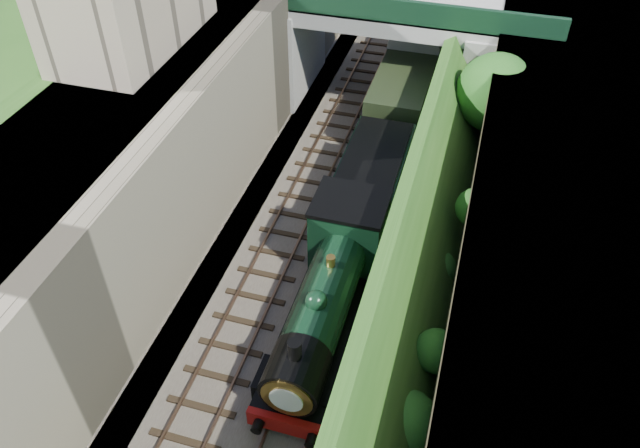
% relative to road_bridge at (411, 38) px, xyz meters
% --- Properties ---
extents(trackbed, '(10.00, 90.00, 0.20)m').
position_rel_road_bridge_xyz_m(trackbed, '(-0.94, -4.00, -3.98)').
color(trackbed, '#473F38').
rests_on(trackbed, ground).
extents(retaining_wall, '(1.00, 90.00, 7.00)m').
position_rel_road_bridge_xyz_m(retaining_wall, '(-6.44, -4.00, -0.58)').
color(retaining_wall, '#756B56').
rests_on(retaining_wall, ground).
extents(street_plateau_left, '(6.00, 90.00, 7.00)m').
position_rel_road_bridge_xyz_m(street_plateau_left, '(-9.94, -4.00, -0.58)').
color(street_plateau_left, '#262628').
rests_on(street_plateau_left, ground).
extents(street_plateau_right, '(8.00, 90.00, 6.25)m').
position_rel_road_bridge_xyz_m(street_plateau_right, '(8.56, -4.00, -0.95)').
color(street_plateau_right, '#262628').
rests_on(street_plateau_right, ground).
extents(embankment_slope, '(4.47, 90.00, 6.36)m').
position_rel_road_bridge_xyz_m(embankment_slope, '(4.01, -6.68, -1.39)').
color(embankment_slope, '#1E4714').
rests_on(embankment_slope, ground).
extents(track_left, '(2.50, 90.00, 0.20)m').
position_rel_road_bridge_xyz_m(track_left, '(-2.94, -4.00, -3.83)').
color(track_left, black).
rests_on(track_left, trackbed).
extents(track_right, '(2.50, 90.00, 0.20)m').
position_rel_road_bridge_xyz_m(track_right, '(0.26, -4.00, -3.83)').
color(track_right, black).
rests_on(track_right, trackbed).
extents(road_bridge, '(16.00, 6.40, 7.25)m').
position_rel_road_bridge_xyz_m(road_bridge, '(0.00, 0.00, 0.00)').
color(road_bridge, gray).
rests_on(road_bridge, ground).
extents(tree, '(3.60, 3.80, 6.60)m').
position_rel_road_bridge_xyz_m(tree, '(4.97, -5.82, 0.57)').
color(tree, black).
rests_on(tree, ground).
extents(locomotive, '(3.10, 10.22, 3.83)m').
position_rel_road_bridge_xyz_m(locomotive, '(0.26, -17.28, -2.18)').
color(locomotive, black).
rests_on(locomotive, trackbed).
extents(tender, '(2.70, 6.00, 3.05)m').
position_rel_road_bridge_xyz_m(tender, '(0.26, -9.91, -2.46)').
color(tender, black).
rests_on(tender, trackbed).
extents(coach_front, '(2.90, 18.00, 3.70)m').
position_rel_road_bridge_xyz_m(coach_front, '(0.26, 2.69, -2.03)').
color(coach_front, black).
rests_on(coach_front, trackbed).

